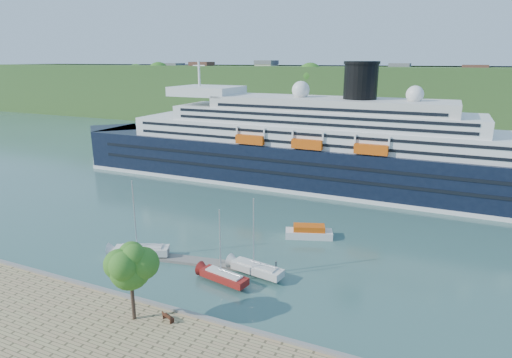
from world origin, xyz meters
The scene contains 11 objects.
ground centered at (0.00, 0.00, 0.00)m, with size 400.00×400.00×0.00m, color #315850.
far_hillside centered at (0.00, 145.00, 12.00)m, with size 400.00×50.00×24.00m, color #2A5220.
quay_coping centered at (0.00, -0.20, 1.15)m, with size 220.00×0.50×0.30m, color slate.
cruise_ship centered at (-0.24, 54.39, 13.18)m, with size 117.39×17.09×26.36m, color black, non-canonical shape.
park_bench centered at (4.98, -1.95, 1.49)m, with size 1.53×0.63×0.98m, color #4D2516, non-canonical shape.
promenade_tree centered at (1.60, -3.09, 5.52)m, with size 5.46×5.46×9.04m, color #2D671B, non-canonical shape.
floating_pontoon centered at (1.18, 12.20, 0.19)m, with size 16.98×2.08×0.38m, color gray, non-canonical shape.
sailboat_white_near centered at (-8.00, 10.08, 5.32)m, with size 8.23×2.29×10.64m, color silver, non-canonical shape.
sailboat_red centered at (5.78, 8.44, 4.56)m, with size 7.06×1.96×9.12m, color maroon, non-canonical shape.
sailboat_white_far centered at (8.71, 11.83, 4.93)m, with size 7.63×2.12×9.85m, color silver, non-canonical shape.
tender_launch centered at (10.98, 26.35, 1.00)m, with size 7.26×2.48×2.00m, color #D54F0C, non-canonical shape.
Camera 1 is at (28.61, -32.86, 26.53)m, focal length 30.00 mm.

